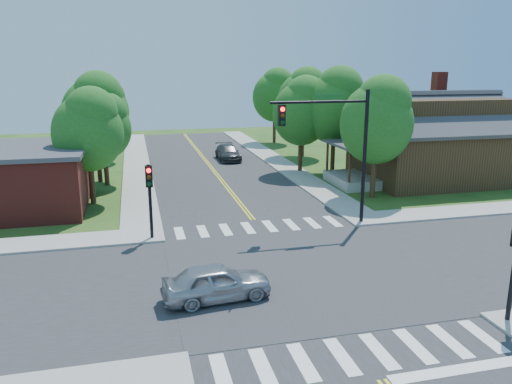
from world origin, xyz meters
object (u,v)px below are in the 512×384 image
object	(u,v)px
house_ne	(431,136)
signal_pole_nw	(149,188)
car_dgrey	(228,153)
signal_mast_ne	(336,136)
car_silver	(217,283)

from	to	relation	value
house_ne	signal_pole_nw	bearing A→B (deg)	-157.31
signal_pole_nw	house_ne	size ratio (longest dim) A/B	0.29
signal_pole_nw	car_dgrey	distance (m)	21.77
signal_mast_ne	car_silver	world-z (taller)	signal_mast_ne
house_ne	car_dgrey	size ratio (longest dim) A/B	2.81
signal_mast_ne	house_ne	world-z (taller)	signal_mast_ne
signal_mast_ne	car_dgrey	bearing A→B (deg)	95.27
signal_pole_nw	car_dgrey	size ratio (longest dim) A/B	0.82
house_ne	signal_mast_ne	bearing A→B (deg)	-142.32
house_ne	car_silver	xyz separation A→B (m)	(-18.67, -15.87, -2.65)
signal_pole_nw	house_ne	distance (m)	22.45
signal_pole_nw	car_silver	distance (m)	7.75
signal_mast_ne	car_silver	size ratio (longest dim) A/B	1.75
signal_pole_nw	car_dgrey	xyz separation A→B (m)	(7.64, 20.29, -1.99)
signal_mast_ne	signal_pole_nw	size ratio (longest dim) A/B	1.89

